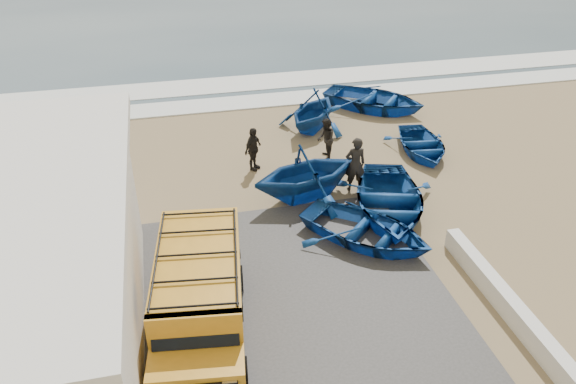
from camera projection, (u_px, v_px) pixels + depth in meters
ground at (278, 270)px, 14.96m from camera, size 160.00×160.00×0.00m
slab at (212, 335)px, 12.89m from camera, size 12.00×10.00×0.05m
surf_line at (221, 104)px, 24.99m from camera, size 180.00×1.60×0.06m
surf_wash at (214, 86)px, 27.09m from camera, size 180.00×2.20×0.04m
parapet at (511, 308)px, 13.29m from camera, size 0.35×6.00×0.55m
van at (200, 294)px, 12.49m from camera, size 2.48×5.01×2.06m
boat_near_left at (366, 230)px, 15.88m from camera, size 4.68×4.72×0.80m
boat_near_right at (389, 201)px, 17.15m from camera, size 4.21×5.06×0.90m
boat_mid_left at (307, 172)px, 17.67m from camera, size 4.26×3.91×1.90m
boat_mid_right at (422, 145)px, 20.75m from camera, size 2.74×3.56×0.68m
boat_far_left at (313, 110)px, 22.32m from camera, size 4.13×4.19×1.67m
boat_far_right at (374, 99)px, 24.36m from camera, size 5.40×5.26×0.91m
fisherman_front at (355, 164)px, 18.15m from camera, size 0.69×0.47×1.88m
fisherman_middle at (326, 139)px, 20.15m from camera, size 0.72×0.85×1.55m
fisherman_back at (253, 149)px, 19.44m from camera, size 0.91×0.94×1.57m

